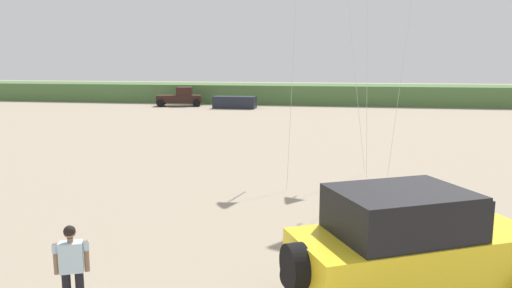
% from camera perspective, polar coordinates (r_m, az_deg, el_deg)
% --- Properties ---
extents(dune_ridge, '(90.00, 7.37, 2.07)m').
position_cam_1_polar(dune_ridge, '(55.26, 6.19, 5.90)').
color(dune_ridge, '#4C703D').
rests_on(dune_ridge, ground_plane).
extents(jeep, '(5.00, 4.12, 2.26)m').
position_cam_1_polar(jeep, '(9.31, 17.91, -11.38)').
color(jeep, yellow).
rests_on(jeep, ground_plane).
extents(person_watching, '(0.58, 0.42, 1.67)m').
position_cam_1_polar(person_watching, '(9.36, -20.88, -13.19)').
color(person_watching, '#8C664C').
rests_on(person_watching, ground_plane).
extents(distant_pickup, '(4.93, 3.41, 1.98)m').
position_cam_1_polar(distant_pickup, '(51.66, -8.89, 5.49)').
color(distant_pickup, black).
rests_on(distant_pickup, ground_plane).
extents(distant_sedan, '(4.21, 1.71, 1.20)m').
position_cam_1_polar(distant_sedan, '(48.38, -2.52, 4.93)').
color(distant_sedan, '#1E232D').
rests_on(distant_sedan, ground_plane).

